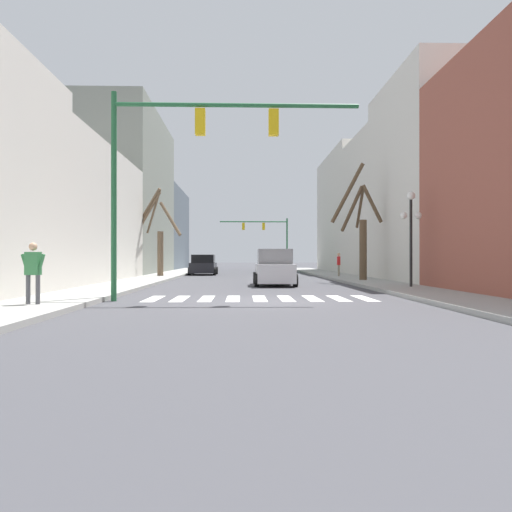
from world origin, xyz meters
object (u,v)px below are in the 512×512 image
Objects in this scene: street_tree_right_far at (360,228)px; street_tree_left_near at (157,235)px; car_parked_right_far at (203,265)px; car_parked_left_far at (274,269)px; traffic_signal_far at (267,232)px; car_parked_left_mid at (270,265)px; street_lamp_right_corner at (411,219)px; traffic_signal_near at (186,148)px; pedestrian_near_right_corner at (33,268)px; pedestrian_on_right_sidewalk at (339,262)px.

street_tree_right_far is 14.10m from street_tree_left_near.
car_parked_right_far is 1.07× the size of car_parked_left_far.
traffic_signal_far is at bearing -2.15° from car_parked_left_far.
street_tree_left_near reaches higher than car_parked_left_mid.
traffic_signal_near is at bearing -150.42° from street_lamp_right_corner.
traffic_signal_near is 1.00× the size of traffic_signal_far.
traffic_signal_near is at bearing -135.50° from pedestrian_near_right_corner.
car_parked_left_far is 6.33m from street_tree_right_far.
car_parked_left_mid is at bearing -156.24° from pedestrian_on_right_sidewalk.
street_tree_left_near is (-7.47, 9.57, 2.13)m from car_parked_left_far.
traffic_signal_near is 1.31× the size of street_tree_left_near.
street_lamp_right_corner is at bearing 10.44° from pedestrian_on_right_sidewalk.
street_tree_right_far is (8.47, 11.95, -1.84)m from traffic_signal_near.
car_parked_right_far is at bearing 65.92° from street_tree_left_near.
street_lamp_right_corner reaches higher than car_parked_left_far.
street_tree_left_near is at bearing 134.62° from street_lamp_right_corner.
traffic_signal_near reaches higher than traffic_signal_far.
street_tree_left_near reaches higher than pedestrian_near_right_corner.
street_tree_left_near is (-4.05, 18.44, -1.96)m from traffic_signal_near.
street_tree_right_far reaches higher than car_parked_left_far.
pedestrian_on_right_sidewalk is at bearing 64.44° from traffic_signal_near.
traffic_signal_far is at bearing 96.66° from street_lamp_right_corner.
street_tree_left_near is at bearing -109.87° from traffic_signal_far.
traffic_signal_near reaches higher than street_tree_left_near.
car_parked_right_far is 0.95× the size of car_parked_left_mid.
traffic_signal_near reaches higher than street_lamp_right_corner.
street_lamp_right_corner is 7.12m from car_parked_left_far.
traffic_signal_near is 1.71× the size of car_parked_left_mid.
street_lamp_right_corner is 22.10m from car_parked_right_far.
traffic_signal_far reaches higher than pedestrian_near_right_corner.
car_parked_right_far is 2.68× the size of pedestrian_near_right_corner.
pedestrian_on_right_sidewalk is at bearing -163.27° from car_parked_left_mid.
car_parked_right_far is 0.67× the size of street_tree_right_far.
car_parked_left_mid is 2.98× the size of pedestrian_on_right_sidewalk.
street_tree_right_far is (9.80, -12.56, 2.32)m from car_parked_right_far.
car_parked_left_far is at bearing -52.01° from street_tree_left_near.
car_parked_right_far is (-10.40, 19.37, -2.29)m from street_lamp_right_corner.
traffic_signal_near is at bearing -18.54° from pedestrian_on_right_sidewalk.
traffic_signal_near is 19.70m from pedestrian_on_right_sidewalk.
traffic_signal_near is 1.95× the size of street_lamp_right_corner.
car_parked_left_far is 0.68× the size of street_tree_left_near.
car_parked_left_far is 9.87m from pedestrian_on_right_sidewalk.
traffic_signal_far is at bearing -18.40° from car_parked_right_far.
pedestrian_near_right_corner is at bearing 174.82° from car_parked_right_far.
street_tree_right_far is at bearing -82.98° from traffic_signal_far.
car_parked_right_far is 11.99m from pedestrian_on_right_sidewalk.
car_parked_left_far is 21.61m from car_parked_left_mid.
street_lamp_right_corner is (9.07, 5.15, -1.87)m from traffic_signal_near.
traffic_signal_near is 1.93× the size of car_parked_left_far.
traffic_signal_far is 37.77m from street_lamp_right_corner.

